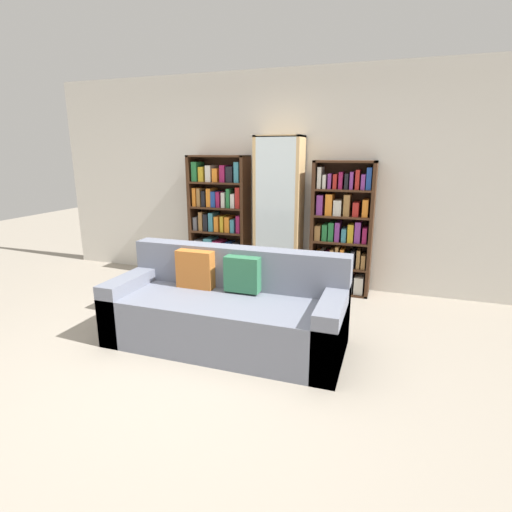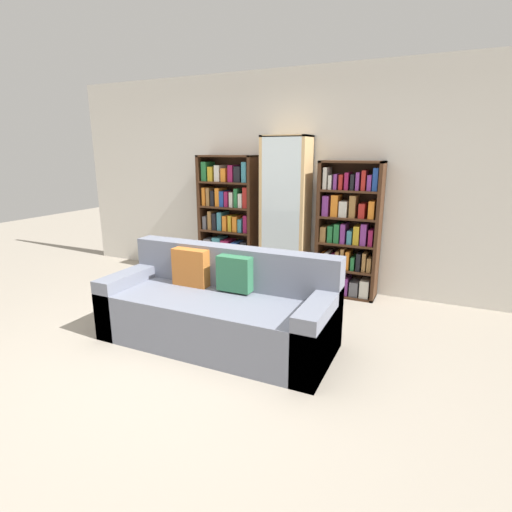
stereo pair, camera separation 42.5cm
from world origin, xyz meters
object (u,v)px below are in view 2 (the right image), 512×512
object	(u,v)px
bookshelf_left	(229,220)
wine_bottle	(318,290)
couch	(218,310)
display_cabinet	(286,214)
bookshelf_right	(348,233)

from	to	relation	value
bookshelf_left	wine_bottle	world-z (taller)	bookshelf_left
couch	display_cabinet	size ratio (longest dim) A/B	1.11
bookshelf_left	bookshelf_right	distance (m)	1.62
couch	bookshelf_right	xyz separation A→B (m)	(0.79, 1.74, 0.47)
bookshelf_right	display_cabinet	bearing A→B (deg)	-178.79
bookshelf_left	bookshelf_right	size ratio (longest dim) A/B	1.03
bookshelf_left	display_cabinet	bearing A→B (deg)	-1.16
bookshelf_left	wine_bottle	xyz separation A→B (m)	(1.41, -0.44, -0.65)
couch	display_cabinet	xyz separation A→B (m)	(-0.00, 1.72, 0.65)
bookshelf_right	wine_bottle	bearing A→B (deg)	-116.14
couch	display_cabinet	bearing A→B (deg)	90.14
wine_bottle	bookshelf_right	bearing A→B (deg)	63.86
bookshelf_left	display_cabinet	world-z (taller)	display_cabinet
couch	bookshelf_right	world-z (taller)	bookshelf_right
couch	bookshelf_right	bearing A→B (deg)	65.53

